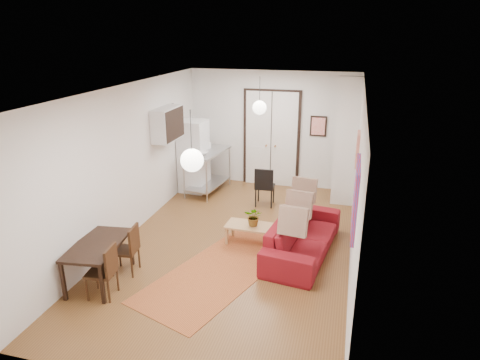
% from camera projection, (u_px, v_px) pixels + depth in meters
% --- Properties ---
extents(floor, '(7.00, 7.00, 0.00)m').
position_uv_depth(floor, '(235.00, 245.00, 8.04)').
color(floor, brown).
rests_on(floor, ground).
extents(ceiling, '(4.20, 7.00, 0.02)m').
position_uv_depth(ceiling, '(234.00, 89.00, 7.07)').
color(ceiling, white).
rests_on(ceiling, wall_back).
extents(wall_back, '(4.20, 0.02, 2.90)m').
position_uv_depth(wall_back, '(272.00, 129.00, 10.74)').
color(wall_back, silver).
rests_on(wall_back, floor).
extents(wall_front, '(4.20, 0.02, 2.90)m').
position_uv_depth(wall_front, '(142.00, 276.00, 4.36)').
color(wall_front, silver).
rests_on(wall_front, floor).
extents(wall_left, '(0.02, 7.00, 2.90)m').
position_uv_depth(wall_left, '(127.00, 163.00, 8.06)').
color(wall_left, silver).
rests_on(wall_left, floor).
extents(wall_right, '(0.02, 7.00, 2.90)m').
position_uv_depth(wall_right, '(357.00, 182.00, 7.04)').
color(wall_right, silver).
rests_on(wall_right, floor).
extents(double_doors, '(1.44, 0.06, 2.50)m').
position_uv_depth(double_doors, '(271.00, 139.00, 10.78)').
color(double_doors, silver).
rests_on(double_doors, wall_back).
extents(stub_partition, '(0.50, 0.10, 2.90)m').
position_uv_depth(stub_partition, '(346.00, 143.00, 9.43)').
color(stub_partition, silver).
rests_on(stub_partition, floor).
extents(wall_cabinet, '(0.35, 1.00, 0.70)m').
position_uv_depth(wall_cabinet, '(168.00, 124.00, 9.23)').
color(wall_cabinet, silver).
rests_on(wall_cabinet, wall_left).
extents(painting_popart, '(0.05, 1.00, 1.00)m').
position_uv_depth(painting_popart, '(356.00, 198.00, 5.84)').
color(painting_popart, red).
rests_on(painting_popart, wall_right).
extents(painting_abstract, '(0.05, 0.50, 0.60)m').
position_uv_depth(painting_abstract, '(358.00, 149.00, 7.66)').
color(painting_abstract, beige).
rests_on(painting_abstract, wall_right).
extents(poster_back, '(0.40, 0.03, 0.50)m').
position_uv_depth(poster_back, '(318.00, 126.00, 10.38)').
color(poster_back, red).
rests_on(poster_back, wall_back).
extents(print_left, '(0.03, 0.44, 0.54)m').
position_uv_depth(print_left, '(170.00, 117.00, 9.71)').
color(print_left, '#9D6A41').
rests_on(print_left, wall_left).
extents(pendant_back, '(0.30, 0.30, 0.80)m').
position_uv_depth(pendant_back, '(259.00, 108.00, 9.11)').
color(pendant_back, white).
rests_on(pendant_back, ceiling).
extents(pendant_front, '(0.30, 0.30, 0.80)m').
position_uv_depth(pendant_front, '(192.00, 160.00, 5.46)').
color(pendant_front, white).
rests_on(pendant_front, ceiling).
extents(kilim_rug, '(2.45, 3.79, 0.01)m').
position_uv_depth(kilim_rug, '(228.00, 265.00, 7.35)').
color(kilim_rug, '#A85B2A').
rests_on(kilim_rug, floor).
extents(sofa, '(2.42, 1.22, 0.68)m').
position_uv_depth(sofa, '(303.00, 236.00, 7.65)').
color(sofa, maroon).
rests_on(sofa, floor).
extents(coffee_table, '(0.86, 0.50, 0.38)m').
position_uv_depth(coffee_table, '(249.00, 227.00, 8.01)').
color(coffee_table, tan).
rests_on(coffee_table, floor).
extents(potted_plant, '(0.34, 0.30, 0.37)m').
position_uv_depth(potted_plant, '(254.00, 216.00, 7.91)').
color(potted_plant, '#306A2F').
rests_on(potted_plant, coffee_table).
extents(kitchen_counter, '(0.87, 1.45, 1.05)m').
position_uv_depth(kitchen_counter, '(207.00, 165.00, 10.45)').
color(kitchen_counter, '#B5B6BA').
rests_on(kitchen_counter, floor).
extents(bowl, '(0.32, 0.32, 0.06)m').
position_uv_depth(bowl, '(203.00, 153.00, 10.05)').
color(bowl, beige).
rests_on(bowl, kitchen_counter).
extents(soap_bottle, '(0.13, 0.13, 0.22)m').
position_uv_depth(soap_bottle, '(208.00, 144.00, 10.54)').
color(soap_bottle, teal).
rests_on(soap_bottle, kitchen_counter).
extents(fridge, '(0.66, 0.66, 1.77)m').
position_uv_depth(fridge, '(194.00, 156.00, 10.47)').
color(fridge, white).
rests_on(fridge, floor).
extents(dining_table, '(0.83, 1.29, 0.67)m').
position_uv_depth(dining_table, '(98.00, 248.00, 6.70)').
color(dining_table, black).
rests_on(dining_table, floor).
extents(dining_chair_near, '(0.44, 0.58, 0.84)m').
position_uv_depth(dining_chair_near, '(127.00, 244.00, 7.07)').
color(dining_chair_near, '#392112').
rests_on(dining_chair_near, floor).
extents(dining_chair_far, '(0.44, 0.58, 0.84)m').
position_uv_depth(dining_chair_far, '(104.00, 265.00, 6.43)').
color(dining_chair_far, '#392112').
rests_on(dining_chair_far, floor).
extents(black_side_chair, '(0.44, 0.44, 0.92)m').
position_uv_depth(black_side_chair, '(266.00, 182.00, 9.77)').
color(black_side_chair, black).
rests_on(black_side_chair, floor).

